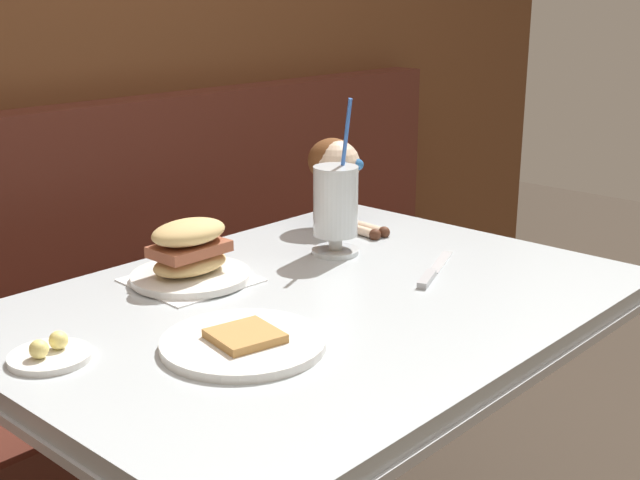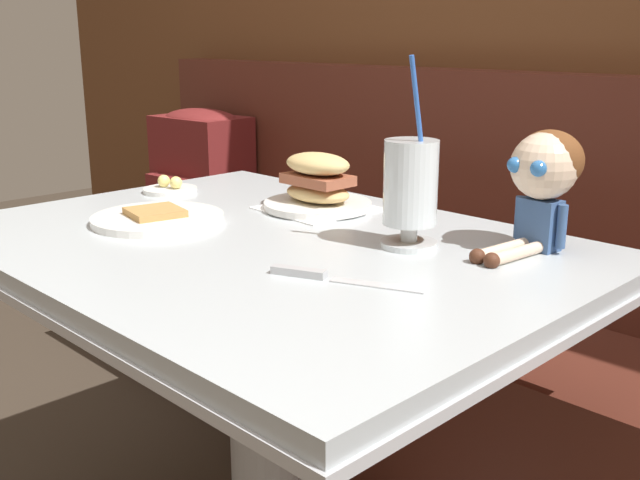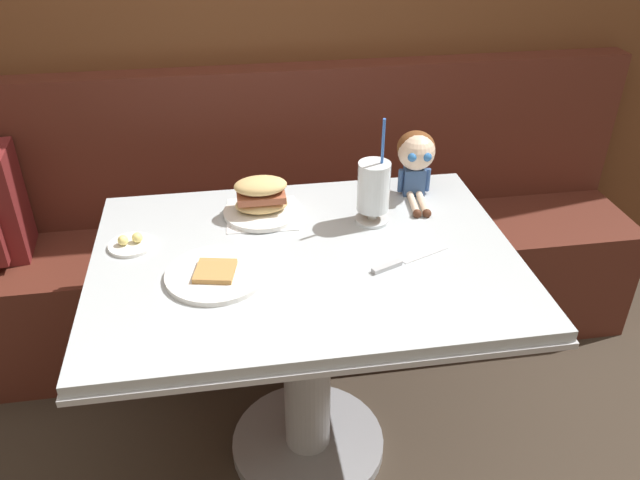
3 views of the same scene
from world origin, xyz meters
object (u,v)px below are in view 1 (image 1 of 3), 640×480
Objects in this scene: milkshake_glass at (336,205)px; seated_doll at (336,169)px; butter_saucer at (50,354)px; butter_knife at (431,274)px; sandwich_plate at (190,257)px; toast_plate at (243,342)px.

seated_doll is at bearing 41.45° from milkshake_glass.
butter_saucer reaches higher than butter_knife.
butter_saucer is at bearing 163.95° from butter_knife.
sandwich_plate reaches higher than butter_saucer.
milkshake_glass is 1.43× the size of sandwich_plate.
sandwich_plate is at bearing 164.26° from milkshake_glass.
seated_doll is at bearing 11.88° from butter_saucer.
sandwich_plate is (-0.30, 0.09, -0.06)m from milkshake_glass.
toast_plate is at bearing -38.67° from butter_saucer.
milkshake_glass is 0.25m from butter_knife.
milkshake_glass reaches higher than butter_saucer.
butter_saucer is at bearing 141.33° from toast_plate.
sandwich_plate is 0.38m from butter_saucer.
milkshake_glass is 0.32m from sandwich_plate.
sandwich_plate reaches higher than toast_plate.
toast_plate reaches higher than butter_knife.
seated_doll is (0.16, 0.14, 0.03)m from milkshake_glass.
seated_doll is (0.47, 0.06, 0.08)m from sandwich_plate.
butter_knife is 1.01× the size of seated_doll.
milkshake_glass is at bearing 2.69° from butter_saucer.
toast_plate is at bearing -115.17° from sandwich_plate.
butter_saucer is at bearing -161.83° from sandwich_plate.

